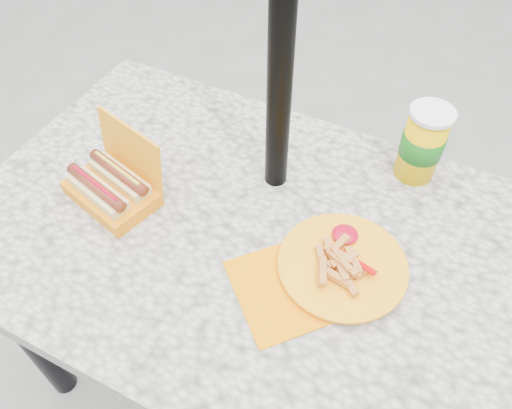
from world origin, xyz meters
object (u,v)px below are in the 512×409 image
at_px(umbrella_pole, 281,42).
at_px(hotdog_box, 112,186).
at_px(fries_plate, 338,266).
at_px(soda_cup, 422,144).

xyz_separation_m(umbrella_pole, hotdog_box, (-0.29, -0.21, -0.31)).
relative_size(umbrella_pole, fries_plate, 6.20).
bearing_deg(fries_plate, umbrella_pole, 141.50).
height_order(hotdog_box, soda_cup, soda_cup).
distance_m(hotdog_box, fries_plate, 0.51).
bearing_deg(umbrella_pole, soda_cup, 30.04).
relative_size(umbrella_pole, soda_cup, 12.23).
xyz_separation_m(hotdog_box, fries_plate, (0.51, 0.04, -0.02)).
bearing_deg(hotdog_box, soda_cup, 47.86).
bearing_deg(fries_plate, hotdog_box, -175.39).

